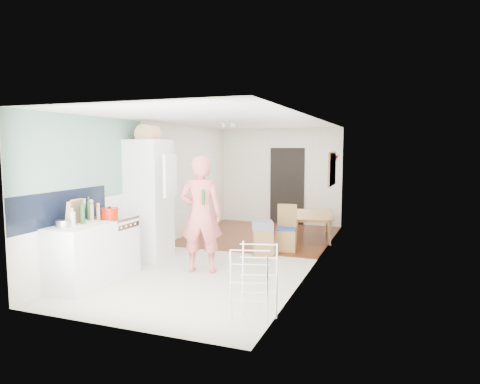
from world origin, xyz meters
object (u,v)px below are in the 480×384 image
Objects in this scene: dining_chair at (286,228)px; stool at (263,243)px; dining_table at (314,228)px; drying_rack at (254,283)px; person at (201,204)px.

stool is at bearing -134.47° from dining_chair.
dining_table is 1.95m from stool.
dining_chair is 3.42m from drying_rack.
person is at bearing 147.45° from dining_table.
person is 2.17m from dining_chair.
dining_chair is at bearing 54.79° from stool.
person is 2.52× the size of drying_rack.
person is 2.21m from drying_rack.
dining_chair is at bearing 156.83° from dining_table.
stool is (-0.61, -1.85, 0.01)m from dining_table.
dining_chair is (-0.28, -1.38, 0.22)m from dining_table.
person reaches higher than drying_rack.
dining_table is 4.78m from drying_rack.
dining_chair is at bearing 82.32° from drying_rack.
dining_chair reaches higher than stool.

